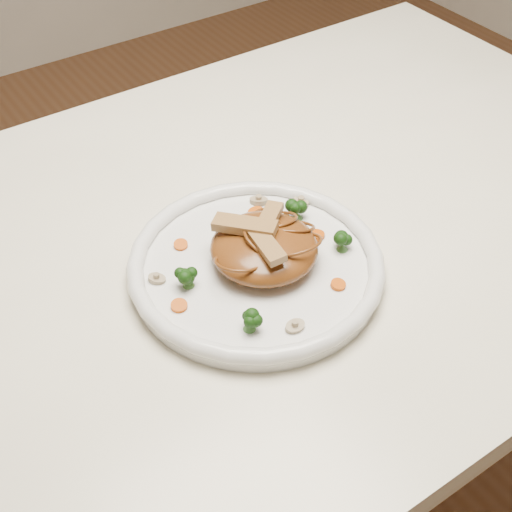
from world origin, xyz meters
TOP-DOWN VIEW (x-y plane):
  - ground at (0.00, 0.00)m, footprint 4.00×4.00m
  - table at (0.00, 0.00)m, footprint 1.20×0.80m
  - plate at (-0.09, -0.08)m, footprint 0.36×0.36m
  - noodle_mound at (-0.08, -0.08)m, footprint 0.17×0.17m
  - chicken_a at (-0.06, -0.06)m, footprint 0.06×0.05m
  - chicken_b at (-0.09, -0.05)m, footprint 0.07×0.07m
  - chicken_c at (-0.09, -0.09)m, footprint 0.03×0.07m
  - broccoli_0 at (0.00, -0.04)m, footprint 0.03×0.03m
  - broccoli_1 at (-0.17, -0.06)m, footprint 0.03×0.03m
  - broccoli_2 at (-0.15, -0.16)m, footprint 0.03×0.03m
  - broccoli_3 at (0.01, -0.11)m, footprint 0.02×0.02m
  - carrot_0 at (-0.04, 0.00)m, footprint 0.03×0.03m
  - carrot_1 at (-0.20, -0.08)m, footprint 0.02×0.02m
  - carrot_2 at (0.00, -0.08)m, footprint 0.02×0.02m
  - carrot_3 at (-0.15, 0.00)m, footprint 0.02×0.02m
  - carrot_4 at (-0.03, -0.16)m, footprint 0.02×0.02m
  - mushroom_0 at (-0.11, -0.18)m, footprint 0.02×0.02m
  - mushroom_1 at (0.02, -0.01)m, footprint 0.03×0.03m
  - mushroom_2 at (-0.20, -0.03)m, footprint 0.03×0.03m
  - mushroom_3 at (-0.02, 0.02)m, footprint 0.03×0.03m

SIDE VIEW (x-z plane):
  - ground at x=0.00m, z-range 0.00..0.00m
  - table at x=0.00m, z-range 0.28..1.03m
  - plate at x=-0.09m, z-range 0.75..0.77m
  - carrot_0 at x=-0.04m, z-range 0.77..0.77m
  - carrot_1 at x=-0.20m, z-range 0.77..0.77m
  - carrot_2 at x=0.00m, z-range 0.77..0.77m
  - carrot_3 at x=-0.15m, z-range 0.77..0.77m
  - carrot_4 at x=-0.03m, z-range 0.77..0.77m
  - mushroom_0 at x=-0.11m, z-range 0.77..0.77m
  - mushroom_1 at x=0.02m, z-range 0.77..0.77m
  - mushroom_2 at x=-0.20m, z-range 0.77..0.77m
  - mushroom_3 at x=-0.02m, z-range 0.77..0.77m
  - broccoli_2 at x=-0.15m, z-range 0.77..0.79m
  - broccoli_3 at x=0.01m, z-range 0.77..0.79m
  - broccoli_1 at x=-0.17m, z-range 0.77..0.80m
  - broccoli_0 at x=0.00m, z-range 0.77..0.80m
  - noodle_mound at x=-0.08m, z-range 0.77..0.81m
  - chicken_a at x=-0.06m, z-range 0.81..0.82m
  - chicken_c at x=-0.09m, z-range 0.81..0.82m
  - chicken_b at x=-0.09m, z-range 0.81..0.82m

